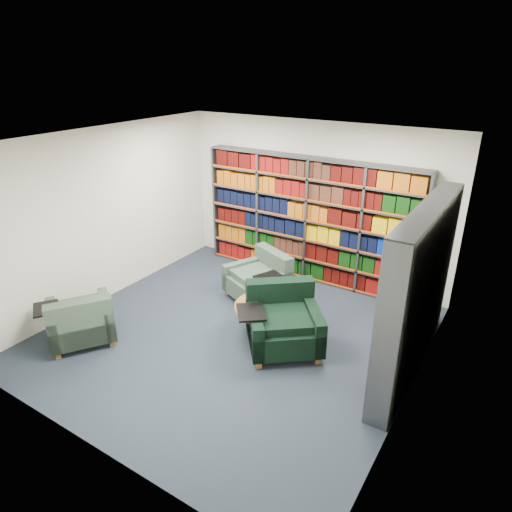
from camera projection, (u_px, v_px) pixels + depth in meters
The scene contains 7 objects.
room_shell at pixel (232, 247), 6.14m from camera, with size 5.02×5.02×2.82m.
bookshelf_back at pixel (308, 220), 8.07m from camera, with size 4.00×0.28×2.20m.
bookshelf_right at pixel (418, 293), 5.58m from camera, with size 0.28×2.50×2.20m.
chair_teal_left at pixel (261, 280), 7.65m from camera, with size 1.16×1.14×0.79m.
chair_green_right at pixel (282, 323), 6.36m from camera, with size 1.35×1.35×0.88m.
chair_teal_front at pixel (81, 323), 6.42m from camera, with size 1.19×1.19×0.78m.
coffee_table at pixel (268, 311), 6.61m from camera, with size 0.98×0.98×0.69m.
Camera 1 is at (3.30, -4.62, 3.76)m, focal length 32.00 mm.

